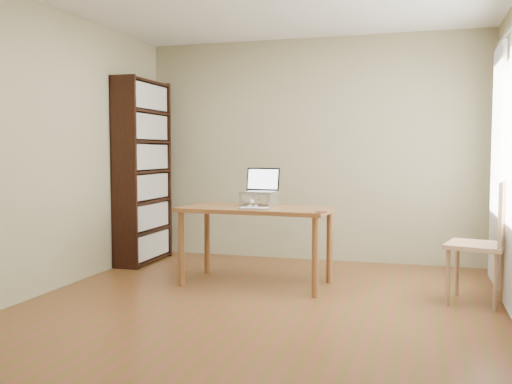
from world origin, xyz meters
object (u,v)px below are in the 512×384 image
keyboard (255,208)px  cat (258,200)px  chair (487,237)px  laptop (260,186)px  bookshelf (143,172)px  desk (256,217)px

keyboard → cat: (-0.06, 0.33, 0.05)m
keyboard → chair: (2.00, 0.08, -0.20)m
laptop → keyboard: bearing=-79.0°
keyboard → cat: cat is taller
laptop → cat: laptop is taller
keyboard → chair: bearing=0.4°
keyboard → cat: bearing=98.8°
cat → bookshelf: bearing=158.2°
bookshelf → desk: bookshelf is taller
bookshelf → chair: 3.75m
bookshelf → chair: size_ratio=2.03×
bookshelf → cat: bearing=-21.3°
bookshelf → laptop: 1.67m
cat → laptop: bearing=66.3°
cat → chair: (2.06, -0.25, -0.25)m
cat → chair: chair is taller
bookshelf → laptop: bookshelf is taller
cat → desk: bearing=-84.2°
bookshelf → cat: size_ratio=4.45×
bookshelf → desk: (1.57, -0.72, -0.40)m
desk → cat: size_ratio=3.10×
bookshelf → laptop: size_ratio=6.03×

